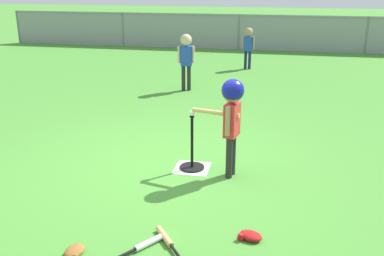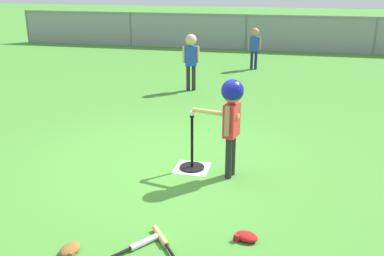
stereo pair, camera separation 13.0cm
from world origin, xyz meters
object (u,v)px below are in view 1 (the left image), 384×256
(spare_bat_silver, at_px, (143,246))
(glove_by_plate, at_px, (250,236))
(batting_tee, at_px, (192,160))
(fielder_deep_right, at_px, (186,55))
(batter_child, at_px, (232,108))
(glove_near_bats, at_px, (75,251))
(spare_bat_wood, at_px, (167,240))
(fielder_deep_center, at_px, (248,43))
(baseball_on_tee, at_px, (192,113))

(spare_bat_silver, relative_size, glove_by_plate, 1.93)
(batting_tee, bearing_deg, fielder_deep_right, 103.01)
(batter_child, distance_m, glove_near_bats, 2.38)
(spare_bat_silver, bearing_deg, fielder_deep_right, 98.06)
(batter_child, distance_m, spare_bat_wood, 1.82)
(fielder_deep_center, bearing_deg, fielder_deep_right, -113.71)
(batting_tee, bearing_deg, baseball_on_tee, 0.00)
(batter_child, xyz_separation_m, spare_bat_wood, (-0.40, -1.57, -0.84))
(batting_tee, bearing_deg, glove_by_plate, -59.81)
(baseball_on_tee, bearing_deg, spare_bat_wood, -86.55)
(batter_child, bearing_deg, baseball_on_tee, 166.46)
(batting_tee, distance_m, spare_bat_silver, 1.82)
(batter_child, relative_size, glove_near_bats, 5.04)
(spare_bat_silver, relative_size, spare_bat_wood, 0.90)
(glove_near_bats, bearing_deg, glove_by_plate, 20.03)
(baseball_on_tee, relative_size, batter_child, 0.06)
(batting_tee, bearing_deg, batter_child, -13.54)
(baseball_on_tee, height_order, glove_by_plate, baseball_on_tee)
(fielder_deep_center, bearing_deg, spare_bat_silver, -92.06)
(fielder_deep_center, bearing_deg, spare_bat_wood, -90.69)
(fielder_deep_right, bearing_deg, baseball_on_tee, -76.99)
(batting_tee, distance_m, spare_bat_wood, 1.69)
(baseball_on_tee, bearing_deg, fielder_deep_right, 103.01)
(fielder_deep_right, distance_m, fielder_deep_center, 2.77)
(batter_child, xyz_separation_m, fielder_deep_right, (-1.42, 4.07, -0.10))
(fielder_deep_right, height_order, spare_bat_silver, fielder_deep_right)
(glove_near_bats, bearing_deg, batter_child, 58.45)
(fielder_deep_center, height_order, glove_near_bats, fielder_deep_center)
(batting_tee, distance_m, glove_by_plate, 1.70)
(fielder_deep_center, relative_size, glove_near_bats, 4.42)
(batter_child, relative_size, fielder_deep_right, 1.02)
(fielder_deep_right, bearing_deg, glove_by_plate, -71.94)
(spare_bat_silver, xyz_separation_m, spare_bat_wood, (0.20, 0.12, 0.00))
(baseball_on_tee, xyz_separation_m, batter_child, (0.50, -0.12, 0.13))
(batting_tee, bearing_deg, spare_bat_wood, -86.55)
(batter_child, height_order, glove_near_bats, batter_child)
(baseball_on_tee, bearing_deg, glove_by_plate, -59.81)
(fielder_deep_right, xyz_separation_m, glove_by_plate, (1.77, -5.42, -0.74))
(spare_bat_silver, bearing_deg, glove_near_bats, -159.83)
(batting_tee, height_order, batter_child, batter_child)
(batter_child, height_order, spare_bat_silver, batter_child)
(fielder_deep_center, height_order, spare_bat_silver, fielder_deep_center)
(fielder_deep_center, bearing_deg, baseball_on_tee, -91.77)
(batting_tee, distance_m, glove_near_bats, 2.13)
(baseball_on_tee, xyz_separation_m, fielder_deep_center, (0.20, 6.49, -0.05))
(spare_bat_wood, relative_size, glove_near_bats, 2.33)
(baseball_on_tee, height_order, batter_child, batter_child)
(glove_by_plate, bearing_deg, spare_bat_silver, -160.06)
(batting_tee, xyz_separation_m, batter_child, (0.50, -0.12, 0.76))
(fielder_deep_right, relative_size, spare_bat_silver, 2.35)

